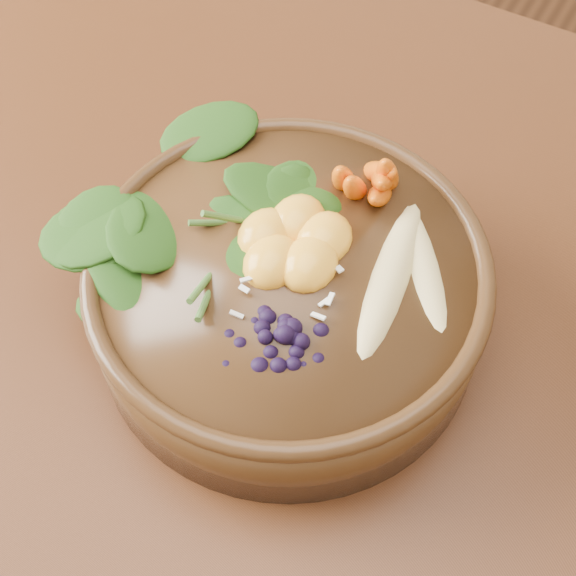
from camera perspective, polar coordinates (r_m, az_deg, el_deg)
name	(u,v)px	position (r m, az deg, el deg)	size (l,w,h in m)	color
ground	(221,556)	(1.32, -4.78, -18.46)	(4.00, 4.00, 0.00)	#381E0F
dining_table	(169,342)	(0.71, -8.45, -3.79)	(1.60, 0.90, 0.75)	#331C0C
stoneware_bowl	(288,296)	(0.57, 0.00, -0.56)	(0.28, 0.28, 0.07)	#432A14
kale_heap	(236,175)	(0.56, -3.74, 8.01)	(0.18, 0.16, 0.04)	#214F11
carrot_cluster	(373,151)	(0.56, 6.05, 9.68)	(0.06, 0.06, 0.08)	orange
banana_halves	(410,260)	(0.53, 8.65, 2.01)	(0.11, 0.16, 0.03)	#E0CC84
mandarin_cluster	(294,231)	(0.54, 0.41, 4.05)	(0.08, 0.09, 0.03)	#FFAE2A
blueberry_pile	(282,323)	(0.49, -0.42, -2.49)	(0.13, 0.10, 0.04)	black
coconut_flakes	(288,286)	(0.53, -0.03, 0.18)	(0.09, 0.07, 0.01)	white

